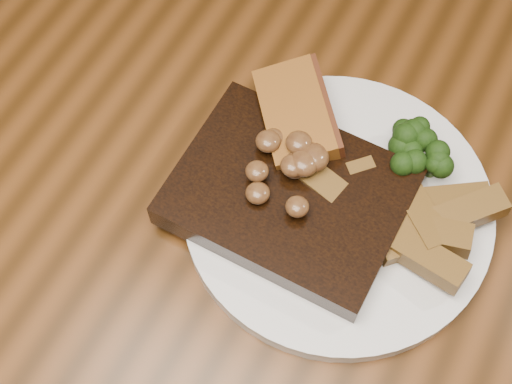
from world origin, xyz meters
TOP-DOWN VIEW (x-y plane):
  - ground at (0.00, 0.00)m, footprint 4.50×4.50m
  - dining_table at (0.00, 0.00)m, footprint 1.60×0.90m
  - plate at (0.08, 0.02)m, footprint 0.30×0.30m
  - steak at (0.04, -0.00)m, footprint 0.19×0.14m
  - steak_bone at (0.04, -0.07)m, footprint 0.15×0.01m
  - mushroom_pile at (0.03, 0.01)m, footprint 0.07×0.07m
  - garlic_bread at (0.01, 0.06)m, footprint 0.10×0.11m
  - potato_wedges at (0.13, 0.01)m, footprint 0.12×0.12m
  - broccoli_cluster at (0.11, 0.09)m, footprint 0.06×0.06m

SIDE VIEW (x-z plane):
  - ground at x=0.00m, z-range 0.00..0.00m
  - dining_table at x=0.00m, z-range 0.28..1.03m
  - plate at x=0.08m, z-range 0.75..0.76m
  - steak_bone at x=0.04m, z-range 0.76..0.78m
  - garlic_bread at x=0.01m, z-range 0.76..0.78m
  - potato_wedges at x=0.13m, z-range 0.76..0.79m
  - steak at x=0.04m, z-range 0.76..0.79m
  - broccoli_cluster at x=0.11m, z-range 0.76..0.80m
  - mushroom_pile at x=0.03m, z-range 0.79..0.82m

